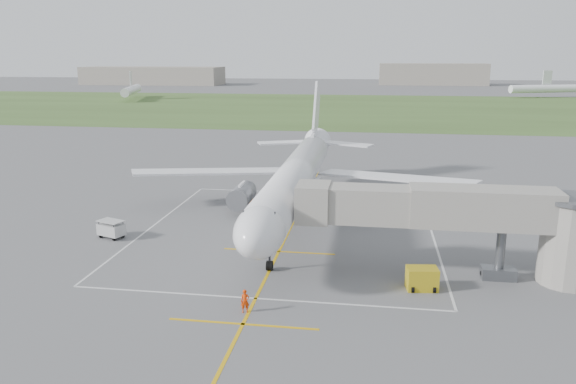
# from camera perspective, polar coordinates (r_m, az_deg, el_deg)

# --- Properties ---
(ground) EXTENTS (700.00, 700.00, 0.00)m
(ground) POSITION_cam_1_polar(r_m,az_deg,el_deg) (59.60, 0.67, -2.83)
(ground) COLOR #515153
(ground) RESTS_ON ground
(grass_strip) EXTENTS (700.00, 120.00, 0.02)m
(grass_strip) POSITION_cam_1_polar(r_m,az_deg,el_deg) (187.49, 6.32, 8.51)
(grass_strip) COLOR #3B5625
(grass_strip) RESTS_ON ground
(apron_markings) EXTENTS (28.20, 60.00, 0.01)m
(apron_markings) POSITION_cam_1_polar(r_m,az_deg,el_deg) (54.11, -0.19, -4.57)
(apron_markings) COLOR gold
(apron_markings) RESTS_ON ground
(airliner) EXTENTS (38.93, 46.75, 13.52)m
(airliner) POSITION_cam_1_polar(r_m,az_deg,el_deg) (59.22, 0.79, 1.45)
(airliner) COLOR white
(airliner) RESTS_ON ground
(jet_bridge) EXTENTS (23.40, 5.00, 7.20)m
(jet_bridge) POSITION_cam_1_polar(r_m,az_deg,el_deg) (45.44, 18.22, -2.64)
(jet_bridge) COLOR gray
(jet_bridge) RESTS_ON ground
(gpu_unit) EXTENTS (2.43, 1.85, 1.69)m
(gpu_unit) POSITION_cam_1_polar(r_m,az_deg,el_deg) (43.38, 13.46, -8.57)
(gpu_unit) COLOR gold
(gpu_unit) RESTS_ON ground
(baggage_cart) EXTENTS (2.81, 2.24, 1.70)m
(baggage_cart) POSITION_cam_1_polar(r_m,az_deg,el_deg) (56.21, -17.51, -3.60)
(baggage_cart) COLOR #B6B6B6
(baggage_cart) RESTS_ON ground
(ramp_worker_nose) EXTENTS (0.66, 0.50, 1.63)m
(ramp_worker_nose) POSITION_cam_1_polar(r_m,az_deg,el_deg) (38.80, -4.39, -11.00)
(ramp_worker_nose) COLOR red
(ramp_worker_nose) RESTS_ON ground
(ramp_worker_wing) EXTENTS (1.13, 1.14, 1.86)m
(ramp_worker_wing) POSITION_cam_1_polar(r_m,az_deg,el_deg) (63.78, -3.80, -0.87)
(ramp_worker_wing) COLOR orange
(ramp_worker_wing) RESTS_ON ground
(distant_hangars) EXTENTS (345.00, 49.00, 12.00)m
(distant_hangars) POSITION_cam_1_polar(r_m,az_deg,el_deg) (322.86, 4.52, 11.66)
(distant_hangars) COLOR gray
(distant_hangars) RESTS_ON ground
(distant_aircraft) EXTENTS (183.35, 57.42, 8.85)m
(distant_aircraft) POSITION_cam_1_polar(r_m,az_deg,el_deg) (227.01, 5.63, 10.35)
(distant_aircraft) COLOR white
(distant_aircraft) RESTS_ON ground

